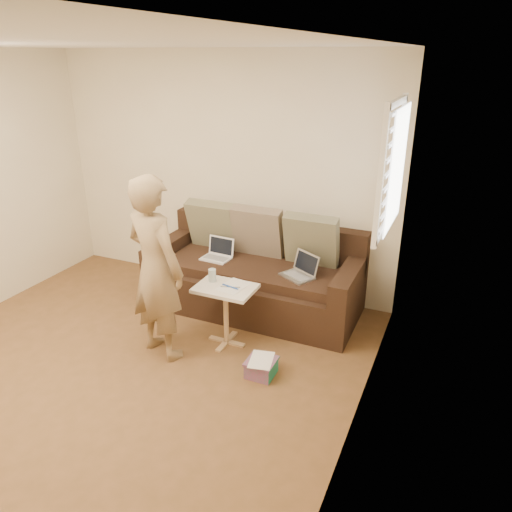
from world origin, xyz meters
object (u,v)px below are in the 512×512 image
sofa (254,272)px  laptop_silver (297,277)px  laptop_white (216,259)px  drinking_glass (212,275)px  person (156,269)px  striped_box (261,367)px  side_table (226,315)px

sofa → laptop_silver: sofa is taller
laptop_white → drinking_glass: bearing=-60.6°
drinking_glass → laptop_white: bearing=115.7°
sofa → laptop_silver: size_ratio=6.94×
person → striped_box: (0.98, 0.04, -0.76)m
laptop_silver → striped_box: bearing=-58.9°
drinking_glass → laptop_silver: bearing=40.3°
laptop_white → striped_box: 1.46m
side_table → laptop_white: bearing=124.3°
laptop_white → drinking_glass: (0.30, -0.62, 0.13)m
sofa → laptop_silver: 0.55m
sofa → person: (-0.43, -1.10, 0.41)m
person → drinking_glass: bearing=-110.4°
laptop_silver → person: size_ratio=0.19×
side_table → striped_box: side_table is taller
sofa → striped_box: size_ratio=9.01×
sofa → side_table: (0.04, -0.74, -0.13)m
laptop_silver → person: bearing=-105.0°
sofa → person: 1.25m
person → striped_box: person is taller
sofa → side_table: 0.75m
laptop_white → drinking_glass: size_ratio=2.50×
laptop_silver → drinking_glass: drinking_glass is taller
laptop_white → drinking_glass: drinking_glass is taller
laptop_white → sofa: bearing=12.2°
laptop_silver → laptop_white: 0.94m
side_table → drinking_glass: 0.40m
laptop_white → person: bearing=-87.2°
person → drinking_glass: person is taller
sofa → laptop_silver: (0.52, -0.14, 0.10)m
drinking_glass → sofa: bearing=80.1°
sofa → striped_box: (0.54, -1.07, -0.35)m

